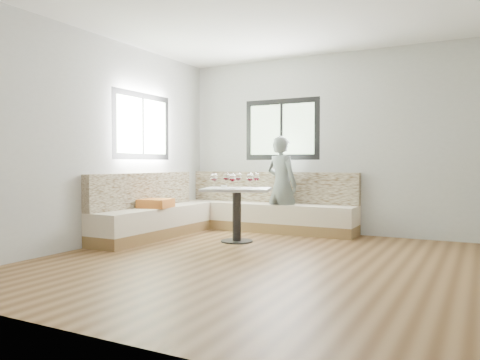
# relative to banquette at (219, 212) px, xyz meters

# --- Properties ---
(room) EXTENTS (5.01, 5.01, 2.81)m
(room) POSITION_rel_banquette_xyz_m (1.51, -1.55, 1.08)
(room) COLOR brown
(room) RESTS_ON ground
(banquette) EXTENTS (2.90, 2.80, 0.95)m
(banquette) POSITION_rel_banquette_xyz_m (0.00, 0.00, 0.00)
(banquette) COLOR brown
(banquette) RESTS_ON ground
(table) EXTENTS (1.09, 0.96, 0.75)m
(table) POSITION_rel_banquette_xyz_m (0.61, -0.55, 0.23)
(table) COLOR black
(table) RESTS_ON ground
(person) EXTENTS (0.64, 0.51, 1.52)m
(person) POSITION_rel_banquette_xyz_m (0.84, 0.52, 0.43)
(person) COLOR #5C6460
(person) RESTS_ON ground
(olive_ramekin) EXTENTS (0.09, 0.09, 0.04)m
(olive_ramekin) POSITION_rel_banquette_xyz_m (0.41, -0.56, 0.44)
(olive_ramekin) COLOR white
(olive_ramekin) RESTS_ON table
(wine_glass_a) EXTENTS (0.10, 0.10, 0.21)m
(wine_glass_a) POSITION_rel_banquette_xyz_m (0.38, -0.78, 0.57)
(wine_glass_a) COLOR white
(wine_glass_a) RESTS_ON table
(wine_glass_b) EXTENTS (0.10, 0.10, 0.21)m
(wine_glass_b) POSITION_rel_banquette_xyz_m (0.66, -0.78, 0.57)
(wine_glass_b) COLOR white
(wine_glass_b) RESTS_ON table
(wine_glass_c) EXTENTS (0.10, 0.10, 0.21)m
(wine_glass_c) POSITION_rel_banquette_xyz_m (0.85, -0.61, 0.57)
(wine_glass_c) COLOR white
(wine_glass_c) RESTS_ON table
(wine_glass_d) EXTENTS (0.10, 0.10, 0.21)m
(wine_glass_d) POSITION_rel_banquette_xyz_m (0.58, -0.45, 0.57)
(wine_glass_d) COLOR white
(wine_glass_d) RESTS_ON table
(wine_glass_e) EXTENTS (0.10, 0.10, 0.21)m
(wine_glass_e) POSITION_rel_banquette_xyz_m (0.82, -0.36, 0.57)
(wine_glass_e) COLOR white
(wine_glass_e) RESTS_ON table
(wine_glass_f) EXTENTS (0.10, 0.10, 0.21)m
(wine_glass_f) POSITION_rel_banquette_xyz_m (0.37, -0.43, 0.57)
(wine_glass_f) COLOR white
(wine_glass_f) RESTS_ON table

